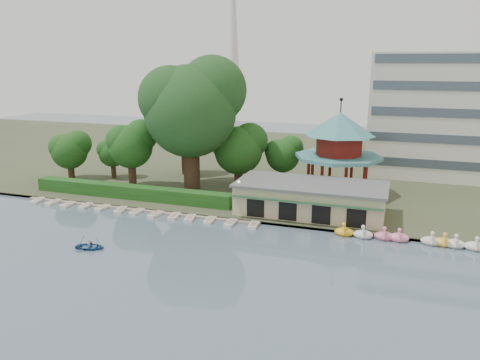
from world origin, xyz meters
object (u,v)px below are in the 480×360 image
at_px(boathouse, 311,198).
at_px(pavilion, 339,145).
at_px(rowboat_with_passengers, 90,245).
at_px(big_tree, 192,104).
at_px(dock, 138,209).

xyz_separation_m(boathouse, pavilion, (2.00, 10.03, 5.11)).
bearing_deg(rowboat_with_passengers, big_tree, 87.68).
height_order(pavilion, rowboat_with_passengers, pavilion).
distance_m(big_tree, rowboat_with_passengers, 27.25).
bearing_deg(boathouse, big_tree, 161.64).
bearing_deg(dock, boathouse, 12.24).
xyz_separation_m(dock, pavilion, (24.00, 14.80, 7.36)).
xyz_separation_m(dock, rowboat_with_passengers, (2.20, -13.19, 0.33)).
height_order(boathouse, rowboat_with_passengers, boathouse).
bearing_deg(dock, big_tree, 73.89).
xyz_separation_m(pavilion, big_tree, (-20.82, -3.78, 5.44)).
relative_size(dock, boathouse, 1.83).
height_order(dock, rowboat_with_passengers, rowboat_with_passengers).
relative_size(big_tree, rowboat_with_passengers, 4.04).
relative_size(dock, rowboat_with_passengers, 7.02).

